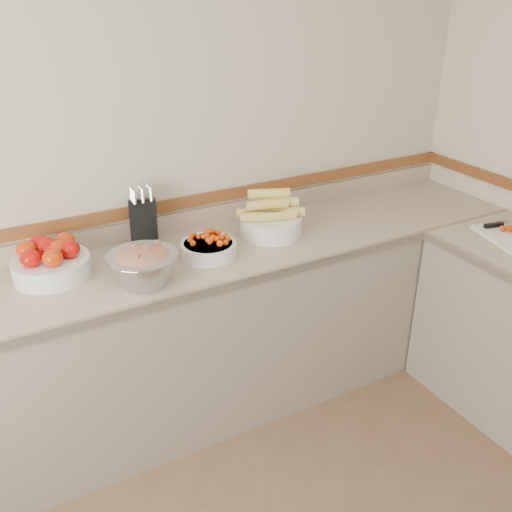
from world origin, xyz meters
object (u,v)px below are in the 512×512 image
corn_bowl (271,220)px  knife_block (144,222)px  tomato_bowl (51,261)px  cherry_tomato_bowl (208,247)px  rhubarb_bowl (143,266)px

corn_bowl → knife_block: bearing=163.5°
knife_block → corn_bowl: (0.61, -0.18, -0.05)m
corn_bowl → tomato_bowl: bearing=176.3°
cherry_tomato_bowl → tomato_bowl: bearing=167.8°
knife_block → cherry_tomato_bowl: size_ratio=1.15×
tomato_bowl → corn_bowl: 1.08m
cherry_tomato_bowl → rhubarb_bowl: (-0.36, -0.12, 0.04)m
corn_bowl → rhubarb_bowl: 0.77m
knife_block → corn_bowl: bearing=-16.5°
knife_block → tomato_bowl: (-0.47, -0.11, -0.05)m
cherry_tomato_bowl → corn_bowl: size_ratio=0.76×
tomato_bowl → rhubarb_bowl: rhubarb_bowl is taller
corn_bowl → rhubarb_bowl: corn_bowl is taller
knife_block → cherry_tomato_bowl: bearing=-49.6°
corn_bowl → rhubarb_bowl: bearing=-164.8°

